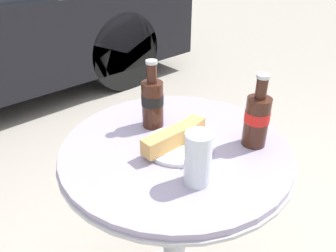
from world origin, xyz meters
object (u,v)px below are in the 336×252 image
Objects in this scene: bistro_table at (175,196)px; cola_bottle_right at (257,118)px; lunch_plate_near at (178,140)px; drinking_glass at (198,161)px; cola_bottle_left at (153,101)px.

bistro_table is 0.37m from cola_bottle_right.
drinking_glass is at bearing -116.97° from lunch_plate_near.
drinking_glass is (-0.08, -0.16, 0.26)m from bistro_table.
drinking_glass is (-0.25, -0.01, -0.02)m from cola_bottle_right.
cola_bottle_right is (0.17, -0.15, 0.29)m from bistro_table.
cola_bottle_left is at bearing 117.74° from cola_bottle_right.
bistro_table is at bearing 139.39° from cola_bottle_right.
bistro_table is 3.14× the size of lunch_plate_near.
cola_bottle_right is (0.15, -0.28, -0.00)m from cola_bottle_left.
drinking_glass reaches higher than bistro_table.
cola_bottle_right is 0.23m from lunch_plate_near.
cola_bottle_right is 0.93× the size of lunch_plate_near.
cola_bottle_right is at bearing -40.61° from bistro_table.
cola_bottle_left is at bearing 79.21° from bistro_table.
cola_bottle_right reaches higher than drinking_glass.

